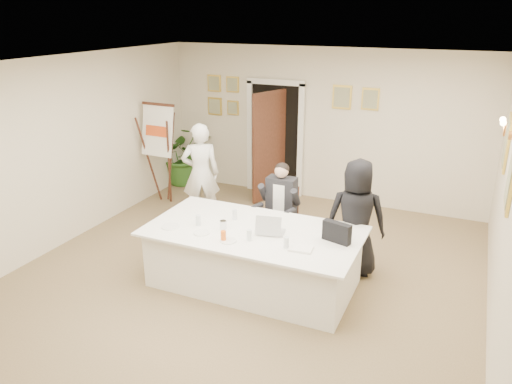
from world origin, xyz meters
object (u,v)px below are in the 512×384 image
object	(u,v)px
conference_table	(254,257)
paper_stack	(301,249)
seated_man	(280,207)
standing_man	(201,174)
oj_glass	(223,236)
potted_palm	(184,154)
steel_jug	(223,225)
standing_woman	(356,218)
laptop	(272,222)
flip_chart	(163,158)
laptop_bag	(337,232)

from	to	relation	value
conference_table	paper_stack	world-z (taller)	paper_stack
conference_table	seated_man	distance (m)	1.15
standing_man	oj_glass	xyz separation A→B (m)	(1.45, -1.98, -0.01)
potted_palm	oj_glass	xyz separation A→B (m)	(2.78, -3.58, 0.22)
conference_table	seated_man	bearing A→B (deg)	93.61
steel_jug	standing_woman	bearing A→B (deg)	33.00
laptop	standing_man	bearing A→B (deg)	129.83
potted_palm	steel_jug	bearing A→B (deg)	-51.31
flip_chart	seated_man	bearing A→B (deg)	-19.33
flip_chart	standing_man	bearing A→B (deg)	-25.13
seated_man	paper_stack	distance (m)	1.61
paper_stack	steel_jug	world-z (taller)	steel_jug
standing_man	steel_jug	size ratio (longest dim) A/B	15.43
seated_man	standing_man	bearing A→B (deg)	154.48
steel_jug	oj_glass	bearing A→B (deg)	-62.06
potted_palm	laptop	size ratio (longest dim) A/B	3.56
flip_chart	oj_glass	xyz separation A→B (m)	(2.55, -2.49, -0.00)
conference_table	potted_palm	size ratio (longest dim) A/B	2.20
conference_table	oj_glass	xyz separation A→B (m)	(-0.20, -0.44, 0.45)
potted_palm	laptop_bag	bearing A→B (deg)	-37.07
paper_stack	standing_woman	bearing A→B (deg)	71.14
seated_man	paper_stack	bearing A→B (deg)	-70.61
laptop_bag	standing_woman	bearing A→B (deg)	101.04
standing_woman	seated_man	bearing A→B (deg)	-24.72
laptop	seated_man	bearing A→B (deg)	94.45
flip_chart	laptop	bearing A→B (deg)	-34.19
laptop_bag	paper_stack	world-z (taller)	laptop_bag
conference_table	potted_palm	xyz separation A→B (m)	(-2.98, 3.14, 0.22)
standing_woman	steel_jug	distance (m)	1.76
standing_man	laptop_bag	world-z (taller)	standing_man
paper_stack	standing_man	bearing A→B (deg)	142.60
potted_palm	laptop	world-z (taller)	potted_palm
conference_table	flip_chart	world-z (taller)	flip_chart
standing_man	seated_man	bearing A→B (deg)	133.27
conference_table	steel_jug	world-z (taller)	steel_jug
paper_stack	oj_glass	size ratio (longest dim) A/B	2.09
paper_stack	potted_palm	bearing A→B (deg)	137.31
standing_man	laptop	bearing A→B (deg)	109.63
standing_man	steel_jug	distance (m)	2.10
seated_man	flip_chart	bearing A→B (deg)	150.21
potted_palm	laptop_bag	xyz separation A→B (m)	(4.03, -3.04, 0.28)
standing_woman	laptop_bag	bearing A→B (deg)	73.43
potted_palm	paper_stack	bearing A→B (deg)	-42.69
laptop_bag	potted_palm	bearing A→B (deg)	158.88
standing_woman	potted_palm	bearing A→B (deg)	-41.01
standing_man	laptop_bag	xyz separation A→B (m)	(2.70, -1.44, 0.05)
potted_palm	oj_glass	distance (m)	4.54
seated_man	laptop	size ratio (longest dim) A/B	3.91
flip_chart	potted_palm	distance (m)	1.13
paper_stack	conference_table	bearing A→B (deg)	158.65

